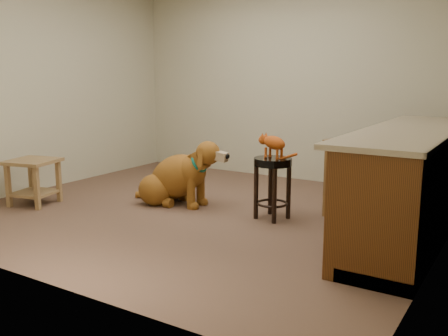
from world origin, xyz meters
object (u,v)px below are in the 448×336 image
Objects in this scene: tabby_kitten at (272,143)px; padded_stool at (273,176)px; wood_stool at (351,177)px; golden_retriever at (177,178)px; side_table at (33,175)px.

padded_stool is at bearing -5.72° from tabby_kitten.
tabby_kitten reaches higher than wood_stool.
tabby_kitten is (-0.62, -0.47, 0.34)m from wood_stool.
golden_retriever is at bearing -177.27° from padded_stool.
padded_stool is 0.31m from tabby_kitten.
side_table is at bearing -151.56° from golden_retriever.
padded_stool is 0.50× the size of golden_retriever.
golden_retriever is at bearing -163.03° from wood_stool.
side_table is at bearing -159.96° from padded_stool.
tabby_kitten is at bearing -1.16° from golden_retriever.
side_table is 1.35× the size of tabby_kitten.
side_table is at bearing -155.89° from wood_stool.
side_table is (-3.02, -1.35, -0.08)m from wood_stool.
wood_stool is (0.61, 0.47, -0.03)m from padded_stool.
wood_stool is 1.81m from golden_retriever.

